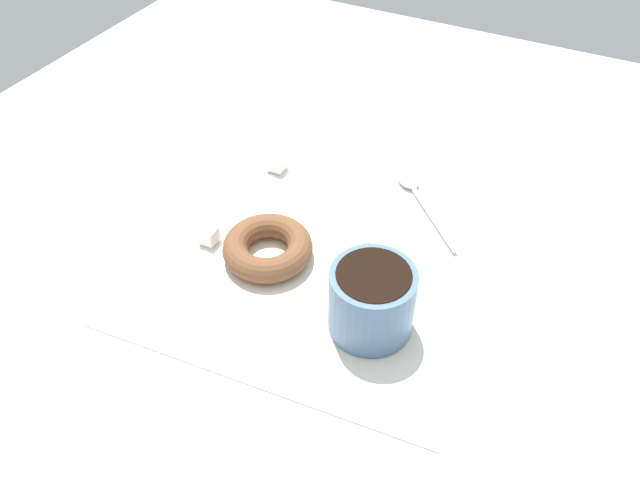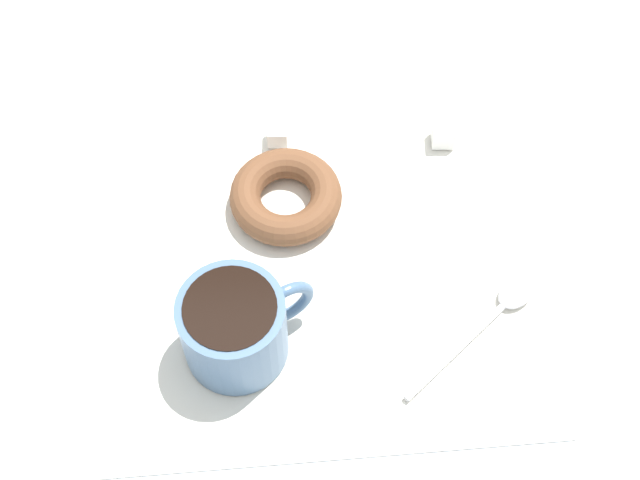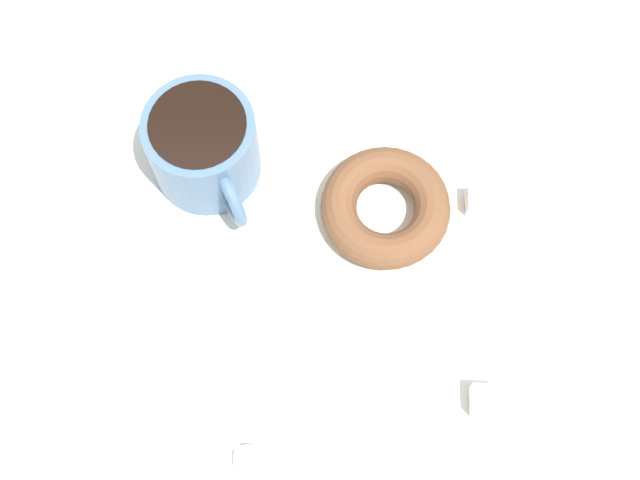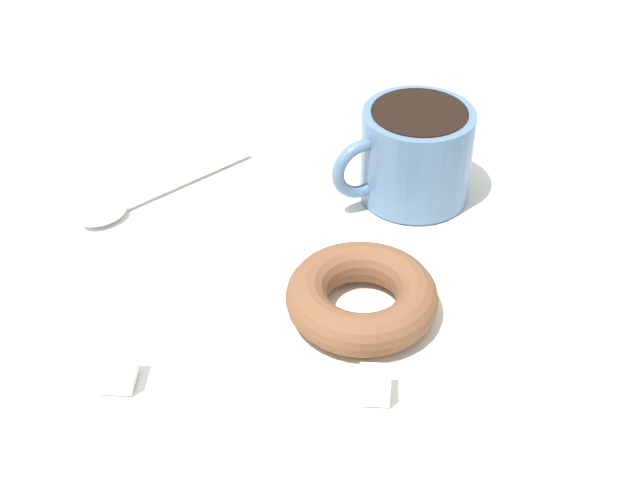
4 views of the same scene
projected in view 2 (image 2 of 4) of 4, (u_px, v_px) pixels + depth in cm
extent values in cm
cube|color=#B2BCC6|center=(339.00, 282.00, 74.62)|extent=(120.00, 120.00, 2.00)
cube|color=white|center=(320.00, 253.00, 74.76)|extent=(38.06, 38.06, 0.30)
cylinder|color=slate|center=(234.00, 329.00, 67.15)|extent=(8.13, 8.13, 6.95)
cylinder|color=black|center=(230.00, 309.00, 64.35)|extent=(6.93, 6.93, 0.60)
torus|color=slate|center=(286.00, 303.00, 68.26)|extent=(4.64, 3.08, 4.79)
torus|color=brown|center=(286.00, 196.00, 75.95)|extent=(9.65, 9.65, 2.69)
ellipsoid|color=silver|center=(516.00, 292.00, 72.16)|extent=(4.26, 4.22, 0.90)
cylinder|color=silver|center=(458.00, 349.00, 69.74)|extent=(8.97, 8.62, 0.56)
cube|color=white|center=(443.00, 135.00, 79.84)|extent=(1.96, 1.96, 1.96)
cube|color=white|center=(277.00, 135.00, 79.95)|extent=(1.77, 1.77, 1.77)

